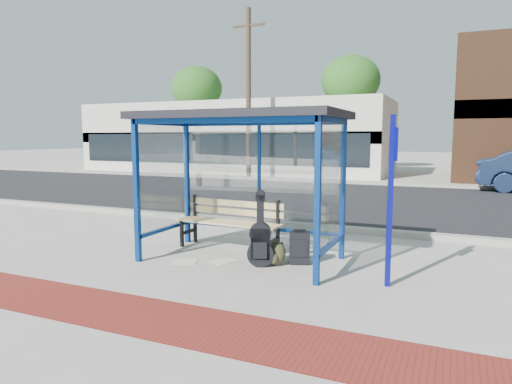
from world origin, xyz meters
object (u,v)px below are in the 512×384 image
at_px(guitar_bag, 260,241).
at_px(suitcase, 299,248).
at_px(bench, 230,220).
at_px(backpack, 276,254).

xyz_separation_m(guitar_bag, suitcase, (0.51, 0.40, -0.15)).
bearing_deg(suitcase, guitar_bag, -161.11).
bearing_deg(guitar_bag, bench, 117.55).
relative_size(guitar_bag, backpack, 3.03).
distance_m(bench, suitcase, 1.56).
bearing_deg(bench, guitar_bag, -38.38).
xyz_separation_m(guitar_bag, backpack, (0.19, 0.18, -0.24)).
distance_m(guitar_bag, suitcase, 0.66).
relative_size(bench, guitar_bag, 1.76).
distance_m(bench, backpack, 1.38).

